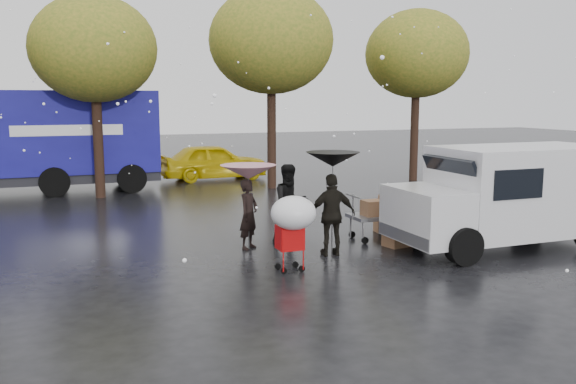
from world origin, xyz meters
name	(u,v)px	position (x,y,z in m)	size (l,w,h in m)	color
ground	(322,262)	(0.00, 0.00, 0.00)	(90.00, 90.00, 0.00)	black
person_pink	(249,214)	(-1.01, 1.60, 0.76)	(0.55, 0.36, 1.51)	black
person_middle	(290,204)	(0.04, 1.82, 0.89)	(0.86, 0.67, 1.78)	black
person_black	(332,215)	(0.43, 0.45, 0.85)	(1.00, 0.42, 1.71)	black
umbrella_pink	(248,172)	(-1.01, 1.60, 1.68)	(1.20, 1.20, 1.83)	#4C4C4C
umbrella_black	(333,159)	(0.43, 0.45, 2.00)	(1.11, 1.11, 2.15)	#4C4C4C
vendor_cart	(385,208)	(2.23, 1.38, 0.73)	(1.52, 0.80, 1.27)	slate
shopping_cart	(293,217)	(-0.81, -0.49, 1.06)	(0.84, 0.84, 1.46)	red
white_van	(507,194)	(4.31, -0.24, 1.16)	(4.91, 2.18, 2.20)	silver
blue_truck	(42,142)	(-5.24, 11.80, 1.76)	(8.30, 2.60, 3.50)	navy
box_ground_near	(397,235)	(2.11, 0.63, 0.24)	(0.54, 0.43, 0.49)	brown
box_ground_far	(384,225)	(2.59, 2.02, 0.17)	(0.45, 0.35, 0.35)	brown
yellow_taxi	(214,162)	(1.11, 13.05, 0.73)	(1.71, 4.26, 1.45)	yellow
tree_row	(188,45)	(-0.47, 10.00, 5.02)	(21.60, 4.40, 7.12)	black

